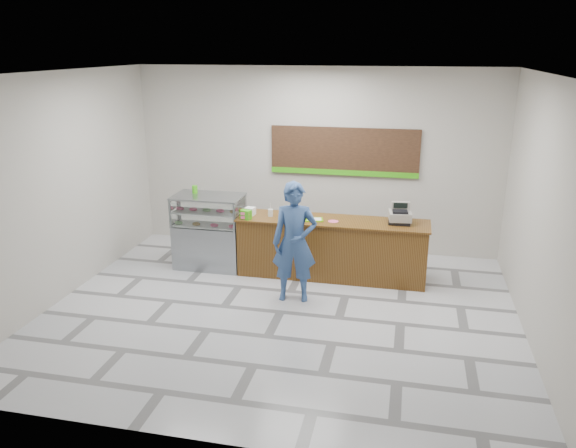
% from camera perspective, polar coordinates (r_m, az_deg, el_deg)
% --- Properties ---
extents(floor, '(7.00, 7.00, 0.00)m').
position_cam_1_polar(floor, '(8.59, -0.78, -8.93)').
color(floor, silver).
rests_on(floor, ground).
extents(back_wall, '(7.00, 0.00, 7.00)m').
position_cam_1_polar(back_wall, '(10.83, 2.81, 6.48)').
color(back_wall, '#B9B4AA').
rests_on(back_wall, floor).
extents(ceiling, '(7.00, 7.00, 0.00)m').
position_cam_1_polar(ceiling, '(7.69, -0.89, 15.07)').
color(ceiling, silver).
rests_on(ceiling, back_wall).
extents(sales_counter, '(3.26, 0.76, 1.03)m').
position_cam_1_polar(sales_counter, '(9.70, 4.46, -2.47)').
color(sales_counter, brown).
rests_on(sales_counter, floor).
extents(display_case, '(1.22, 0.72, 1.33)m').
position_cam_1_polar(display_case, '(10.17, -8.00, -0.69)').
color(display_case, gray).
rests_on(display_case, floor).
extents(menu_board, '(2.80, 0.06, 0.90)m').
position_cam_1_polar(menu_board, '(10.68, 5.72, 7.25)').
color(menu_board, black).
rests_on(menu_board, back_wall).
extents(cash_register, '(0.40, 0.42, 0.34)m').
position_cam_1_polar(cash_register, '(9.50, 11.30, 0.86)').
color(cash_register, black).
rests_on(cash_register, sales_counter).
extents(card_terminal, '(0.11, 0.17, 0.04)m').
position_cam_1_polar(card_terminal, '(9.43, 11.10, 0.07)').
color(card_terminal, black).
rests_on(card_terminal, sales_counter).
extents(serving_tray, '(0.37, 0.30, 0.02)m').
position_cam_1_polar(serving_tray, '(9.51, 2.59, 0.46)').
color(serving_tray, '#60B605').
rests_on(serving_tray, sales_counter).
extents(napkin_box, '(0.18, 0.18, 0.13)m').
position_cam_1_polar(napkin_box, '(9.79, -3.87, 1.30)').
color(napkin_box, white).
rests_on(napkin_box, sales_counter).
extents(straw_cup, '(0.09, 0.09, 0.13)m').
position_cam_1_polar(straw_cup, '(9.69, -1.80, 1.15)').
color(straw_cup, silver).
rests_on(straw_cup, sales_counter).
extents(promo_box, '(0.21, 0.17, 0.16)m').
position_cam_1_polar(promo_box, '(9.56, -4.31, 0.96)').
color(promo_box, '#3AAC12').
rests_on(promo_box, sales_counter).
extents(donut_decal, '(0.17, 0.17, 0.00)m').
position_cam_1_polar(donut_decal, '(9.45, 4.61, 0.28)').
color(donut_decal, '#FE5A8D').
rests_on(donut_decal, sales_counter).
extents(green_cup_left, '(0.09, 0.09, 0.13)m').
position_cam_1_polar(green_cup_left, '(10.19, -9.42, 3.51)').
color(green_cup_left, '#3AAC12').
rests_on(green_cup_left, display_case).
extents(green_cup_right, '(0.09, 0.09, 0.14)m').
position_cam_1_polar(green_cup_right, '(10.17, -9.46, 3.49)').
color(green_cup_right, '#3AAC12').
rests_on(green_cup_right, display_case).
extents(customer, '(0.75, 0.54, 1.90)m').
position_cam_1_polar(customer, '(8.67, 0.67, -1.87)').
color(customer, '#315085').
rests_on(customer, floor).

